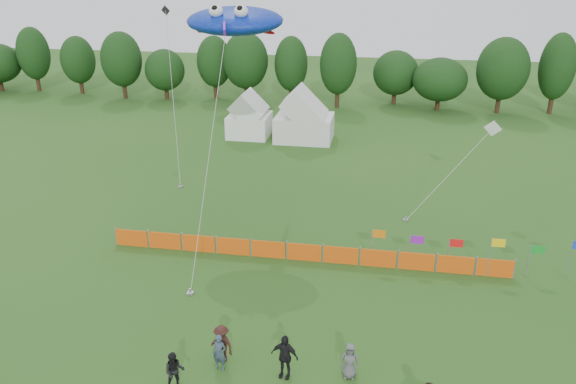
% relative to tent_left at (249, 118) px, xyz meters
% --- Properties ---
extents(ground, '(160.00, 160.00, 0.00)m').
position_rel_tent_left_xyz_m(ground, '(8.04, -31.44, -1.70)').
color(ground, '#234C16').
rests_on(ground, ground).
extents(treeline, '(104.57, 8.78, 8.36)m').
position_rel_tent_left_xyz_m(treeline, '(9.65, 13.49, 2.49)').
color(treeline, '#382314').
rests_on(treeline, ground).
extents(tent_left, '(3.81, 3.81, 3.36)m').
position_rel_tent_left_xyz_m(tent_left, '(0.00, 0.00, 0.00)').
color(tent_left, white).
rests_on(tent_left, ground).
extents(tent_right, '(5.22, 4.18, 3.68)m').
position_rel_tent_left_xyz_m(tent_right, '(5.20, -0.36, 0.16)').
color(tent_right, silver).
rests_on(tent_right, ground).
extents(barrier_fence, '(21.90, 0.06, 1.00)m').
position_rel_tent_left_xyz_m(barrier_fence, '(8.43, -22.57, -1.20)').
color(barrier_fence, '#E2510C').
rests_on(barrier_fence, ground).
extents(flag_row, '(10.73, 0.52, 2.19)m').
position_rel_tent_left_xyz_m(flag_row, '(17.23, -22.35, -0.33)').
color(flag_row, gray).
rests_on(flag_row, ground).
extents(spectator_a, '(0.61, 0.44, 1.58)m').
position_rel_tent_left_xyz_m(spectator_a, '(6.38, -31.90, -0.91)').
color(spectator_a, '#324254').
rests_on(spectator_a, ground).
extents(spectator_b, '(0.94, 0.83, 1.61)m').
position_rel_tent_left_xyz_m(spectator_b, '(5.02, -33.26, -0.89)').
color(spectator_b, black).
rests_on(spectator_b, ground).
extents(spectator_c, '(1.25, 1.04, 1.68)m').
position_rel_tent_left_xyz_m(spectator_c, '(6.34, -31.40, -0.85)').
color(spectator_c, '#321814').
rests_on(spectator_c, ground).
extents(spectator_d, '(1.18, 0.66, 1.91)m').
position_rel_tent_left_xyz_m(spectator_d, '(9.01, -31.87, -0.74)').
color(spectator_d, black).
rests_on(spectator_d, ground).
extents(spectator_e, '(0.77, 0.51, 1.54)m').
position_rel_tent_left_xyz_m(spectator_e, '(11.53, -31.49, -0.93)').
color(spectator_e, '#525358').
rests_on(spectator_e, ground).
extents(stingray_kite, '(5.95, 18.19, 13.03)m').
position_rel_tent_left_xyz_m(stingray_kite, '(3.38, -16.06, 10.27)').
color(stingray_kite, '#0D2EC5').
rests_on(stingray_kite, ground).
extents(small_kite_white, '(5.80, 3.60, 5.91)m').
position_rel_tent_left_xyz_m(small_kite_white, '(17.57, -14.16, 2.02)').
color(small_kite_white, white).
rests_on(small_kite_white, ground).
extents(small_kite_dark, '(5.19, 11.75, 11.76)m').
position_rel_tent_left_xyz_m(small_kite_dark, '(-4.63, -6.80, 4.87)').
color(small_kite_dark, black).
rests_on(small_kite_dark, ground).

